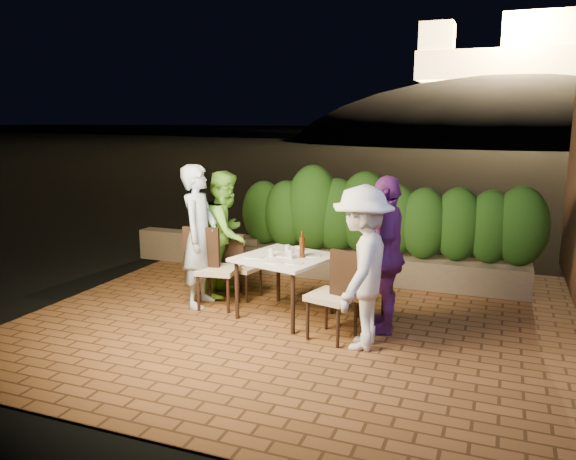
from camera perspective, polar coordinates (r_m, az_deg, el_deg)
The scene contains 29 objects.
ground at distance 6.42m, azimuth 2.89°, elevation -10.52°, with size 400.00×400.00×0.00m, color black.
terrace_floor at distance 6.88m, azimuth 4.21°, elevation -9.49°, with size 7.00×6.00×0.15m, color brown.
planter at distance 8.42m, azimuth 9.15°, elevation -3.78°, with size 4.20×0.55×0.40m, color brown.
hedge at distance 8.26m, azimuth 9.31°, elevation 1.26°, with size 4.00×0.70×1.10m, color #1B4211, non-canonical shape.
parapet at distance 9.47m, azimuth -8.88°, elevation -1.79°, with size 2.20×0.30×0.50m, color brown.
hill at distance 65.98m, azimuth 21.31°, elevation 4.89°, with size 52.00×40.00×22.00m, color black.
fortress at distance 66.17m, azimuth 22.24°, elevation 17.45°, with size 26.00×8.00×8.00m, color #FFCC7A, non-canonical shape.
dining_table at distance 6.79m, azimuth -0.31°, elevation -5.75°, with size 0.99×0.99×0.75m, color white, non-canonical shape.
plate_nw at distance 6.67m, azimuth -3.46°, elevation -2.68°, with size 0.24×0.24×0.01m, color white.
plate_sw at distance 7.00m, azimuth -1.25°, elevation -2.01°, with size 0.21×0.21×0.01m, color white.
plate_ne at distance 6.37m, azimuth 0.66°, elevation -3.34°, with size 0.20×0.20×0.01m, color white.
plate_se at distance 6.71m, azimuth 2.51°, elevation -2.60°, with size 0.20×0.20×0.01m, color white.
plate_centre at distance 6.71m, azimuth -0.21°, elevation -2.58°, with size 0.23×0.23×0.01m, color white.
plate_front at distance 6.41m, azimuth -1.30°, elevation -3.23°, with size 0.23×0.23×0.01m, color white.
glass_nw at distance 6.66m, azimuth -1.72°, elevation -2.27°, with size 0.06×0.06×0.11m, color silver.
glass_sw at distance 6.83m, azimuth -0.07°, elevation -1.94°, with size 0.06×0.06×0.10m, color silver.
glass_ne at distance 6.55m, azimuth 0.29°, elevation -2.49°, with size 0.06×0.06×0.11m, color silver.
glass_se at distance 6.70m, azimuth 1.43°, elevation -2.22°, with size 0.06×0.06×0.10m, color silver.
beer_bottle at distance 6.59m, azimuth 1.44°, elevation -1.47°, with size 0.06×0.06×0.32m, color #47210B, non-canonical shape.
bowl at distance 6.97m, azimuth 0.92°, elevation -1.93°, with size 0.16×0.16×0.04m, color white.
chair_left_front at distance 7.14m, azimuth -7.13°, elevation -3.84°, with size 0.48×0.48×1.03m, color black, non-canonical shape.
chair_left_back at distance 7.51m, azimuth -4.54°, elevation -3.68°, with size 0.40×0.40×0.86m, color black, non-canonical shape.
chair_right_front at distance 6.10m, azimuth 4.51°, elevation -6.53°, with size 0.46×0.46×1.00m, color black, non-canonical shape.
chair_right_back at distance 6.52m, azimuth 7.44°, elevation -5.59°, with size 0.44×0.44×0.96m, color black, non-canonical shape.
diner_blue at distance 7.16m, azimuth -8.99°, elevation -0.62°, with size 0.66×0.43×1.81m, color silver.
diner_green at distance 7.59m, azimuth -6.30°, elevation -0.36°, with size 0.82×0.64×1.69m, color #79D542.
diner_white at distance 5.82m, azimuth 7.52°, elevation -3.83°, with size 1.10×0.63×1.71m, color white.
diner_purple at distance 6.32m, azimuth 9.91°, elevation -2.46°, with size 1.03×0.43×1.76m, color #672775.
parapet_lamp at distance 9.29m, azimuth -7.73°, elevation 0.02°, with size 0.10×0.10×0.14m, color orange.
Camera 1 is at (1.86, -5.67, 2.35)m, focal length 35.00 mm.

